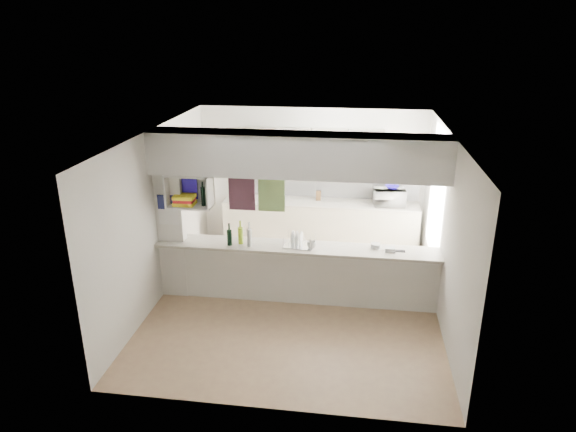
% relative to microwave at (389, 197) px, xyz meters
% --- Properties ---
extents(floor, '(4.80, 4.80, 0.00)m').
position_rel_microwave_xyz_m(floor, '(-1.44, -2.08, -1.07)').
color(floor, '#9A7559').
rests_on(floor, ground).
extents(ceiling, '(4.80, 4.80, 0.00)m').
position_rel_microwave_xyz_m(ceiling, '(-1.44, -2.08, 1.53)').
color(ceiling, white).
rests_on(ceiling, wall_back).
extents(wall_back, '(4.20, 0.00, 4.20)m').
position_rel_microwave_xyz_m(wall_back, '(-1.44, 0.32, 0.23)').
color(wall_back, silver).
rests_on(wall_back, floor).
extents(wall_left, '(0.00, 4.80, 4.80)m').
position_rel_microwave_xyz_m(wall_left, '(-3.54, -2.08, 0.23)').
color(wall_left, silver).
rests_on(wall_left, floor).
extents(wall_right, '(0.00, 4.80, 4.80)m').
position_rel_microwave_xyz_m(wall_right, '(0.66, -2.08, 0.23)').
color(wall_right, silver).
rests_on(wall_right, floor).
extents(servery_partition, '(4.20, 0.50, 2.60)m').
position_rel_microwave_xyz_m(servery_partition, '(-1.62, -2.07, 0.59)').
color(servery_partition, silver).
rests_on(servery_partition, floor).
extents(cubby_shelf, '(0.65, 0.35, 0.50)m').
position_rel_microwave_xyz_m(cubby_shelf, '(-3.01, -2.14, 0.64)').
color(cubby_shelf, white).
rests_on(cubby_shelf, bulkhead).
extents(kitchen_run, '(3.60, 0.63, 2.24)m').
position_rel_microwave_xyz_m(kitchen_run, '(-1.28, 0.06, -0.25)').
color(kitchen_run, beige).
rests_on(kitchen_run, floor).
extents(microwave, '(0.60, 0.44, 0.31)m').
position_rel_microwave_xyz_m(microwave, '(0.00, 0.00, 0.00)').
color(microwave, white).
rests_on(microwave, bench_top).
extents(bowl, '(0.25, 0.25, 0.06)m').
position_rel_microwave_xyz_m(bowl, '(0.04, 0.03, 0.18)').
color(bowl, '#190D90').
rests_on(bowl, microwave).
extents(dish_rack, '(0.47, 0.38, 0.23)m').
position_rel_microwave_xyz_m(dish_rack, '(-1.40, -2.05, -0.06)').
color(dish_rack, silver).
rests_on(dish_rack, breakfast_bar).
extents(cup, '(0.14, 0.14, 0.11)m').
position_rel_microwave_xyz_m(cup, '(-1.21, -2.15, -0.09)').
color(cup, white).
rests_on(cup, dish_rack).
extents(wine_bottles, '(0.38, 0.16, 0.38)m').
position_rel_microwave_xyz_m(wine_bottles, '(-2.27, -2.14, -0.02)').
color(wine_bottles, black).
rests_on(wine_bottles, breakfast_bar).
extents(plastic_tubs, '(0.49, 0.22, 0.07)m').
position_rel_microwave_xyz_m(plastic_tubs, '(-0.19, -2.03, -0.12)').
color(plastic_tubs, silver).
rests_on(plastic_tubs, breakfast_bar).
extents(utensil_jar, '(0.11, 0.11, 0.15)m').
position_rel_microwave_xyz_m(utensil_jar, '(-1.97, 0.07, -0.08)').
color(utensil_jar, black).
rests_on(utensil_jar, bench_top).
extents(knife_block, '(0.09, 0.07, 0.18)m').
position_rel_microwave_xyz_m(knife_block, '(-1.29, 0.10, -0.07)').
color(knife_block, '#4C331A').
rests_on(knife_block, bench_top).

